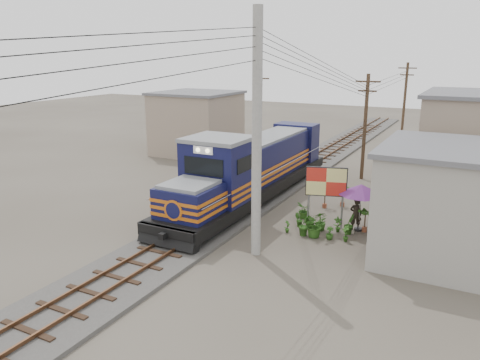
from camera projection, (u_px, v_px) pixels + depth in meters
The scene contains 16 objects.
ground at pixel (193, 235), 21.91m from camera, with size 120.00×120.00×0.00m, color #473F35.
ballast at pixel (277, 183), 30.44m from camera, with size 3.60×70.00×0.16m, color #595651.
track at pixel (277, 181), 30.39m from camera, with size 1.15×70.00×0.12m.
locomotive at pixel (252, 170), 26.78m from camera, with size 3.08×16.78×4.16m.
utility_pole_main at pixel (257, 138), 18.61m from camera, with size 0.40×0.40×10.00m.
wooden_pole_mid at pixel (365, 125), 30.91m from camera, with size 1.60×0.24×7.00m.
wooden_pole_far at pixel (404, 102), 42.68m from camera, with size 1.60×0.24×7.50m.
wooden_pole_left at pixel (261, 111), 38.58m from camera, with size 1.60×0.24×7.00m.
power_lines at pixel (268, 66), 27.26m from camera, with size 9.65×19.00×3.30m.
shophouse_front at pixel (474, 205), 18.71m from camera, with size 7.35×6.30×4.70m.
shophouse_back at pixel (475, 138), 35.25m from camera, with size 6.30×6.30×4.20m.
shophouse_left at pixel (197, 123), 39.39m from camera, with size 6.30×6.30×5.20m.
billboard at pixel (326, 184), 22.36m from camera, with size 1.92×0.68×3.04m.
market_umbrella at pixel (361, 190), 22.03m from camera, with size 2.77×2.77×2.30m.
vendor at pixel (356, 214), 22.46m from camera, with size 0.57×0.37×1.56m, color black.
plant_nursery at pixel (316, 222), 22.28m from camera, with size 3.45×3.30×1.13m.
Camera 1 is at (11.44, -17.12, 8.23)m, focal length 35.00 mm.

